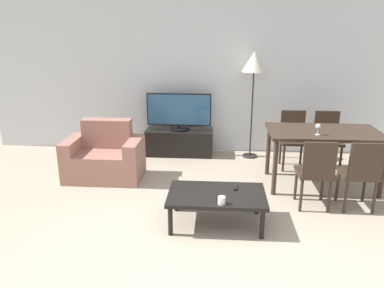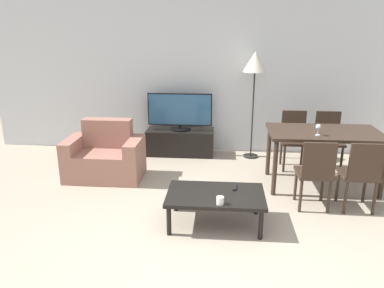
# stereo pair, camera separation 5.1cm
# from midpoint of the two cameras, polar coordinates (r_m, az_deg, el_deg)

# --- Properties ---
(ground_plane) EXTENTS (18.00, 18.00, 0.00)m
(ground_plane) POSITION_cam_midpoint_polar(r_m,az_deg,el_deg) (3.52, 3.59, -19.07)
(ground_plane) COLOR tan
(wall_back) EXTENTS (7.93, 0.06, 2.70)m
(wall_back) POSITION_cam_midpoint_polar(r_m,az_deg,el_deg) (6.37, 4.59, 10.75)
(wall_back) COLOR silver
(wall_back) RESTS_ON ground_plane
(armchair) EXTENTS (1.07, 0.67, 0.81)m
(armchair) POSITION_cam_midpoint_polar(r_m,az_deg,el_deg) (5.51, -12.83, -2.02)
(armchair) COLOR #9E6B5B
(armchair) RESTS_ON ground_plane
(tv_stand) EXTENTS (1.12, 0.44, 0.43)m
(tv_stand) POSITION_cam_midpoint_polar(r_m,az_deg,el_deg) (6.36, -1.59, 0.32)
(tv_stand) COLOR black
(tv_stand) RESTS_ON ground_plane
(tv) EXTENTS (1.07, 0.32, 0.62)m
(tv) POSITION_cam_midpoint_polar(r_m,az_deg,el_deg) (6.22, -1.63, 4.96)
(tv) COLOR black
(tv) RESTS_ON tv_stand
(coffee_table) EXTENTS (1.06, 0.65, 0.37)m
(coffee_table) POSITION_cam_midpoint_polar(r_m,az_deg,el_deg) (4.11, 3.94, -8.02)
(coffee_table) COLOR black
(coffee_table) RESTS_ON ground_plane
(dining_table) EXTENTS (1.46, 0.82, 0.78)m
(dining_table) POSITION_cam_midpoint_polar(r_m,az_deg,el_deg) (5.25, 19.76, 0.90)
(dining_table) COLOR #38281E
(dining_table) RESTS_ON ground_plane
(dining_chair_near) EXTENTS (0.40, 0.40, 0.87)m
(dining_chair_near) POSITION_cam_midpoint_polar(r_m,az_deg,el_deg) (4.59, 18.61, -3.93)
(dining_chair_near) COLOR #38281E
(dining_chair_near) RESTS_ON ground_plane
(dining_chair_far) EXTENTS (0.40, 0.40, 0.87)m
(dining_chair_far) POSITION_cam_midpoint_polar(r_m,az_deg,el_deg) (6.04, 20.25, 0.97)
(dining_chair_far) COLOR #38281E
(dining_chair_far) RESTS_ON ground_plane
(dining_chair_near_right) EXTENTS (0.40, 0.40, 0.87)m
(dining_chair_near_right) POSITION_cam_midpoint_polar(r_m,az_deg,el_deg) (4.74, 24.61, -3.96)
(dining_chair_near_right) COLOR #38281E
(dining_chair_near_right) RESTS_ON ground_plane
(dining_chair_far_left) EXTENTS (0.40, 0.40, 0.87)m
(dining_chair_far_left) POSITION_cam_midpoint_polar(r_m,az_deg,el_deg) (5.92, 15.50, 1.12)
(dining_chair_far_left) COLOR #38281E
(dining_chair_far_left) RESTS_ON ground_plane
(floor_lamp) EXTENTS (0.38, 0.38, 1.73)m
(floor_lamp) POSITION_cam_midpoint_polar(r_m,az_deg,el_deg) (6.05, 9.83, 11.73)
(floor_lamp) COLOR black
(floor_lamp) RESTS_ON ground_plane
(remote_primary) EXTENTS (0.04, 0.15, 0.02)m
(remote_primary) POSITION_cam_midpoint_polar(r_m,az_deg,el_deg) (4.23, 6.82, -6.57)
(remote_primary) COLOR black
(remote_primary) RESTS_ON coffee_table
(cup_white_near) EXTENTS (0.08, 0.08, 0.08)m
(cup_white_near) POSITION_cam_midpoint_polar(r_m,az_deg,el_deg) (3.85, 4.69, -8.58)
(cup_white_near) COLOR white
(cup_white_near) RESTS_ON coffee_table
(wine_glass_left) EXTENTS (0.07, 0.07, 0.15)m
(wine_glass_left) POSITION_cam_midpoint_polar(r_m,az_deg,el_deg) (4.97, 18.98, 2.39)
(wine_glass_left) COLOR silver
(wine_glass_left) RESTS_ON dining_table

